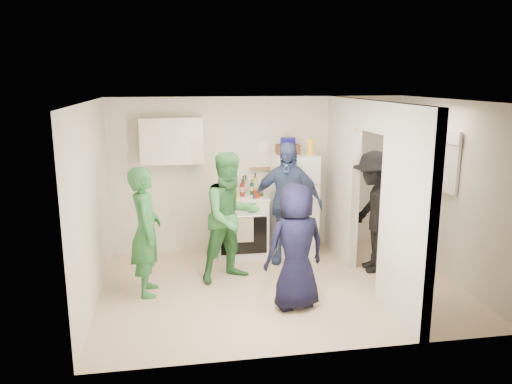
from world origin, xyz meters
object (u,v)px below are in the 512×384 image
blue_bowl (288,141)px  person_green_left (146,231)px  yellow_cup_stack_top (310,147)px  wicker_basket (288,149)px  person_green_center (231,217)px  person_denim (286,203)px  stove (241,225)px  person_navy (296,246)px  person_nook (374,212)px  fridge (294,204)px

blue_bowl → person_green_left: size_ratio=0.14×
yellow_cup_stack_top → person_green_left: bearing=-155.6°
yellow_cup_stack_top → person_green_left: yellow_cup_stack_top is taller
wicker_basket → person_green_center: 1.61m
blue_bowl → person_denim: bearing=-104.7°
stove → person_green_center: bearing=-105.6°
blue_bowl → person_green_center: 1.68m
person_denim → person_navy: size_ratio=1.19×
yellow_cup_stack_top → person_denim: bearing=-146.3°
stove → person_nook: size_ratio=0.55×
fridge → person_nook: size_ratio=0.91×
yellow_cup_stack_top → blue_bowl: bearing=154.9°
yellow_cup_stack_top → person_denim: person_denim is taller
person_green_center → person_denim: person_denim is taller
person_green_center → blue_bowl: bearing=20.5°
person_green_center → person_navy: bearing=-80.0°
person_green_left → person_nook: 3.23m
person_navy → stove: bearing=-90.9°
person_denim → person_green_left: bearing=-133.1°
person_denim → stove: bearing=171.5°
stove → person_navy: (0.40, -1.98, 0.30)m
yellow_cup_stack_top → person_navy: 2.19m
person_green_left → person_nook: (3.22, 0.29, 0.04)m
stove → person_green_left: 1.92m
stove → person_green_left: bearing=-138.3°
person_green_center → person_nook: person_green_center is taller
blue_bowl → person_navy: 2.28m
yellow_cup_stack_top → person_green_left: (-2.49, -1.13, -0.89)m
blue_bowl → wicker_basket: bearing=0.0°
fridge → person_green_center: (-1.12, -0.92, 0.10)m
blue_bowl → person_green_center: blue_bowl is taller
blue_bowl → person_nook: blue_bowl is taller
wicker_basket → person_denim: person_denim is taller
person_denim → blue_bowl: bearing=100.0°
stove → person_green_center: 1.07m
yellow_cup_stack_top → person_green_center: 1.78m
wicker_basket → person_nook: 1.65m
stove → blue_bowl: size_ratio=4.08×
person_green_left → person_navy: bearing=-112.0°
blue_bowl → person_green_left: (-2.17, -1.28, -0.97)m
person_green_center → fridge: bearing=16.4°
person_navy → person_nook: size_ratio=0.88×
stove → blue_bowl: (0.76, 0.02, 1.33)m
blue_bowl → stove: bearing=-178.5°
person_navy → wicker_basket: bearing=-112.5°
blue_bowl → person_denim: 1.00m
yellow_cup_stack_top → stove: bearing=173.1°
blue_bowl → person_navy: (-0.35, -2.00, -1.04)m
fridge → wicker_basket: (-0.10, 0.05, 0.88)m
person_green_center → person_denim: bearing=7.4°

